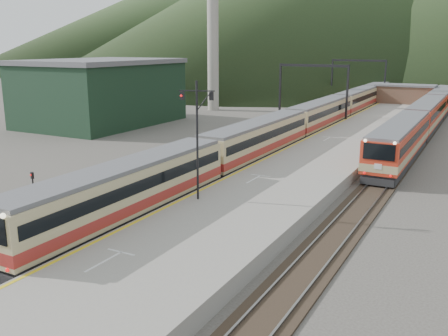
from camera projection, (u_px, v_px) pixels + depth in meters
The scene contains 16 objects.
track_main at pixel (292, 144), 53.39m from camera, with size 2.60×200.00×0.23m.
track_far at pixel (250, 140), 55.68m from camera, with size 2.60×200.00×0.23m.
track_second at pixel (404, 155), 48.13m from camera, with size 2.60×200.00×0.23m.
platform at pixel (338, 149), 49.01m from camera, with size 8.00×100.00×1.00m, color gray.
gantry_near at pixel (313, 82), 66.21m from camera, with size 9.55×0.25×8.00m.
gantry_far at pixel (358, 73), 87.62m from camera, with size 9.55×0.25×8.00m.
warehouse at pixel (101, 92), 66.89m from camera, with size 14.50×20.50×8.60m.
smokestack at pixel (213, 15), 78.71m from camera, with size 1.80×1.80×30.00m, color #9E998E.
station_shed at pixel (405, 94), 82.77m from camera, with size 9.40×4.40×3.10m.
hill_d at pixel (216, 13), 272.95m from camera, with size 200.00×200.00×55.00m, color #2F4525.
main_train at pixel (321, 116), 61.40m from camera, with size 2.71×93.27×3.31m.
second_train at pixel (426, 116), 61.26m from camera, with size 2.80×57.43×3.41m.
signal_mast at pixel (197, 129), 30.34m from camera, with size 2.12×0.79×7.37m.
short_signal_b at pixel (201, 154), 42.14m from camera, with size 0.26×0.23×2.27m.
short_signal_c at pixel (33, 184), 33.08m from camera, with size 0.26×0.23×2.27m.
worker at pixel (0, 232), 26.47m from camera, with size 0.58×0.38×1.59m, color #202032.
Camera 1 is at (18.29, -9.68, 10.43)m, focal length 40.00 mm.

